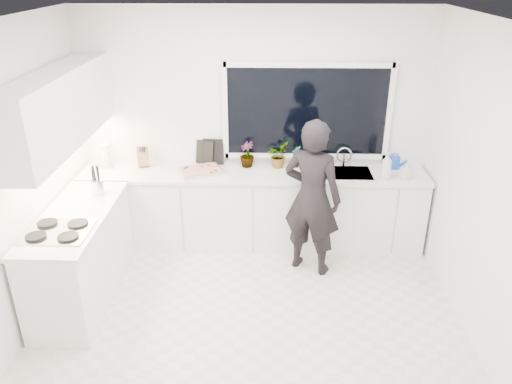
{
  "coord_description": "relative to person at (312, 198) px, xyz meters",
  "views": [
    {
      "loc": [
        0.17,
        -3.81,
        3.1
      ],
      "look_at": [
        0.06,
        0.4,
        1.15
      ],
      "focal_mm": 35.0,
      "sensor_mm": 36.0,
      "label": 1
    }
  ],
  "objects": [
    {
      "name": "floor",
      "position": [
        -0.63,
        -0.9,
        -0.87
      ],
      "size": [
        4.0,
        3.5,
        0.02
      ],
      "primitive_type": "cube",
      "color": "beige",
      "rests_on": "ground"
    },
    {
      "name": "wall_back",
      "position": [
        -0.63,
        0.86,
        0.49
      ],
      "size": [
        4.0,
        0.02,
        2.7
      ],
      "primitive_type": "cube",
      "color": "white",
      "rests_on": "ground"
    },
    {
      "name": "wall_left",
      "position": [
        -2.64,
        -0.9,
        0.49
      ],
      "size": [
        0.02,
        3.5,
        2.7
      ],
      "primitive_type": "cube",
      "color": "white",
      "rests_on": "ground"
    },
    {
      "name": "wall_right",
      "position": [
        1.38,
        -0.9,
        0.49
      ],
      "size": [
        0.02,
        3.5,
        2.7
      ],
      "primitive_type": "cube",
      "color": "white",
      "rests_on": "ground"
    },
    {
      "name": "ceiling",
      "position": [
        -0.63,
        -0.9,
        1.85
      ],
      "size": [
        4.0,
        3.5,
        0.02
      ],
      "primitive_type": "cube",
      "color": "white",
      "rests_on": "wall_back"
    },
    {
      "name": "window",
      "position": [
        -0.03,
        0.83,
        0.69
      ],
      "size": [
        1.8,
        0.02,
        1.0
      ],
      "primitive_type": "cube",
      "color": "black",
      "rests_on": "wall_back"
    },
    {
      "name": "base_cabinets_back",
      "position": [
        -0.63,
        0.55,
        -0.42
      ],
      "size": [
        3.92,
        0.58,
        0.88
      ],
      "primitive_type": "cube",
      "color": "white",
      "rests_on": "floor"
    },
    {
      "name": "base_cabinets_left",
      "position": [
        -2.3,
        -0.55,
        -0.42
      ],
      "size": [
        0.58,
        1.6,
        0.88
      ],
      "primitive_type": "cube",
      "color": "white",
      "rests_on": "floor"
    },
    {
      "name": "countertop_back",
      "position": [
        -0.63,
        0.54,
        0.04
      ],
      "size": [
        3.94,
        0.62,
        0.04
      ],
      "primitive_type": "cube",
      "color": "silver",
      "rests_on": "base_cabinets_back"
    },
    {
      "name": "countertop_left",
      "position": [
        -2.3,
        -0.55,
        0.04
      ],
      "size": [
        0.62,
        1.6,
        0.04
      ],
      "primitive_type": "cube",
      "color": "silver",
      "rests_on": "base_cabinets_left"
    },
    {
      "name": "upper_cabinets",
      "position": [
        -2.42,
        -0.2,
        0.99
      ],
      "size": [
        0.34,
        2.1,
        0.7
      ],
      "primitive_type": "cube",
      "color": "white",
      "rests_on": "wall_left"
    },
    {
      "name": "sink",
      "position": [
        0.42,
        0.55,
        0.01
      ],
      "size": [
        0.58,
        0.42,
        0.14
      ],
      "primitive_type": "cube",
      "color": "silver",
      "rests_on": "countertop_back"
    },
    {
      "name": "faucet",
      "position": [
        0.42,
        0.75,
        0.17
      ],
      "size": [
        0.03,
        0.03,
        0.22
      ],
      "primitive_type": "cylinder",
      "color": "silver",
      "rests_on": "countertop_back"
    },
    {
      "name": "stovetop",
      "position": [
        -2.32,
        -0.9,
        0.08
      ],
      "size": [
        0.56,
        0.48,
        0.03
      ],
      "primitive_type": "cube",
      "color": "black",
      "rests_on": "countertop_left"
    },
    {
      "name": "person",
      "position": [
        0.0,
        0.0,
        0.0
      ],
      "size": [
        0.74,
        0.63,
        1.71
      ],
      "primitive_type": "imported",
      "rotation": [
        0.0,
        0.0,
        2.71
      ],
      "color": "black",
      "rests_on": "floor"
    },
    {
      "name": "pizza_tray",
      "position": [
        -1.23,
        0.52,
        0.08
      ],
      "size": [
        0.59,
        0.53,
        0.03
      ],
      "primitive_type": "cube",
      "rotation": [
        0.0,
        0.0,
        0.43
      ],
      "color": "#BABABF",
      "rests_on": "countertop_back"
    },
    {
      "name": "pizza",
      "position": [
        -1.23,
        0.52,
        0.1
      ],
      "size": [
        0.53,
        0.47,
        0.01
      ],
      "primitive_type": "cube",
      "rotation": [
        0.0,
        0.0,
        0.43
      ],
      "color": "#AB161D",
      "rests_on": "pizza_tray"
    },
    {
      "name": "watering_can",
      "position": [
        0.99,
        0.71,
        0.13
      ],
      "size": [
        0.16,
        0.16,
        0.13
      ],
      "primitive_type": "cylinder",
      "rotation": [
        0.0,
        0.0,
        -0.19
      ],
      "color": "blue",
      "rests_on": "countertop_back"
    },
    {
      "name": "paper_towel_roll",
      "position": [
        -2.35,
        0.65,
        0.19
      ],
      "size": [
        0.12,
        0.12,
        0.26
      ],
      "primitive_type": "cylinder",
      "rotation": [
        0.0,
        0.0,
        0.05
      ],
      "color": "silver",
      "rests_on": "countertop_back"
    },
    {
      "name": "knife_block",
      "position": [
        -1.93,
        0.69,
        0.17
      ],
      "size": [
        0.16,
        0.14,
        0.22
      ],
      "primitive_type": "cube",
      "rotation": [
        0.0,
        0.0,
        0.35
      ],
      "color": "#8C6141",
      "rests_on": "countertop_back"
    },
    {
      "name": "utensil_crock",
      "position": [
        -2.21,
        -0.1,
        0.14
      ],
      "size": [
        0.14,
        0.14,
        0.16
      ],
      "primitive_type": "cylinder",
      "rotation": [
        0.0,
        0.0,
        -0.09
      ],
      "color": "#B0B0B4",
      "rests_on": "countertop_left"
    },
    {
      "name": "picture_frame_large",
      "position": [
        -1.21,
        0.79,
        0.2
      ],
      "size": [
        0.21,
        0.1,
        0.28
      ],
      "primitive_type": "cube",
      "rotation": [
        0.0,
        0.0,
        -0.35
      ],
      "color": "black",
      "rests_on": "countertop_back"
    },
    {
      "name": "picture_frame_small",
      "position": [
        -1.11,
        0.79,
        0.21
      ],
      "size": [
        0.25,
        0.04,
        0.3
      ],
      "primitive_type": "cube",
      "rotation": [
        0.0,
        0.0,
        -0.06
      ],
      "color": "black",
      "rests_on": "countertop_back"
    },
    {
      "name": "herb_plants",
      "position": [
        -0.44,
        0.71,
        0.21
      ],
      "size": [
        0.75,
        0.31,
        0.3
      ],
      "color": "#26662D",
      "rests_on": "countertop_back"
    },
    {
      "name": "soap_bottles",
      "position": [
        0.9,
        0.4,
        0.2
      ],
      "size": [
        0.37,
        0.16,
        0.3
      ],
      "color": "#D8BF66",
      "rests_on": "countertop_back"
    }
  ]
}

